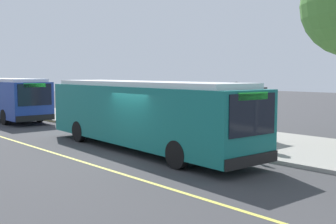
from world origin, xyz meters
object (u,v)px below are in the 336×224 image
object	(u,v)px
transit_bus_main	(142,112)
pedestrian_commuter	(267,127)
waiting_bench	(230,126)
route_sign_post	(236,106)
transit_bus_second	(4,97)

from	to	relation	value
transit_bus_main	pedestrian_commuter	distance (m)	5.26
waiting_bench	route_sign_post	size ratio (longest dim) A/B	0.57
transit_bus_second	route_sign_post	bearing A→B (deg)	6.59
pedestrian_commuter	route_sign_post	bearing A→B (deg)	-141.26
route_sign_post	pedestrian_commuter	world-z (taller)	route_sign_post
transit_bus_main	waiting_bench	distance (m)	5.31
transit_bus_main	waiting_bench	world-z (taller)	transit_bus_main
transit_bus_main	pedestrian_commuter	world-z (taller)	transit_bus_main
transit_bus_main	transit_bus_second	world-z (taller)	same
pedestrian_commuter	transit_bus_main	bearing A→B (deg)	-143.56
route_sign_post	transit_bus_second	bearing A→B (deg)	-173.41
transit_bus_second	route_sign_post	distance (m)	19.50
transit_bus_main	route_sign_post	world-z (taller)	same
transit_bus_main	pedestrian_commuter	size ratio (longest dim) A/B	7.26
route_sign_post	pedestrian_commuter	size ratio (longest dim) A/B	1.66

